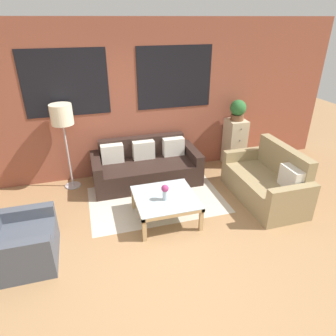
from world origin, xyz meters
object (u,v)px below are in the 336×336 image
(floor_lamp, at_px, (62,118))
(drawer_cabinet, at_px, (234,143))
(couch_dark, at_px, (146,167))
(armchair_corner, at_px, (18,244))
(potted_plant, at_px, (238,110))
(settee_vintage, at_px, (267,183))
(flower_vase, at_px, (165,191))
(coffee_table, at_px, (165,200))

(floor_lamp, height_order, drawer_cabinet, floor_lamp)
(couch_dark, height_order, armchair_corner, armchair_corner)
(armchair_corner, distance_m, potted_plant, 4.38)
(drawer_cabinet, bearing_deg, potted_plant, 90.00)
(drawer_cabinet, height_order, potted_plant, potted_plant)
(floor_lamp, height_order, potted_plant, floor_lamp)
(couch_dark, xyz_separation_m, settee_vintage, (1.81, -1.18, 0.02))
(settee_vintage, bearing_deg, flower_vase, -175.23)
(potted_plant, bearing_deg, settee_vintage, -94.07)
(floor_lamp, relative_size, drawer_cabinet, 1.59)
(couch_dark, bearing_deg, drawer_cabinet, 6.15)
(settee_vintage, bearing_deg, coffee_table, -177.68)
(couch_dark, distance_m, armchair_corner, 2.55)
(floor_lamp, xyz_separation_m, drawer_cabinet, (3.25, 0.03, -0.82))
(floor_lamp, bearing_deg, settee_vintage, -23.28)
(armchair_corner, relative_size, potted_plant, 2.13)
(drawer_cabinet, distance_m, flower_vase, 2.46)
(settee_vintage, relative_size, potted_plant, 3.86)
(floor_lamp, distance_m, drawer_cabinet, 3.36)
(couch_dark, distance_m, floor_lamp, 1.69)
(armchair_corner, height_order, potted_plant, potted_plant)
(couch_dark, xyz_separation_m, floor_lamp, (-1.34, 0.18, 1.01))
(couch_dark, height_order, flower_vase, couch_dark)
(couch_dark, relative_size, flower_vase, 7.89)
(armchair_corner, distance_m, flower_vase, 2.01)
(couch_dark, bearing_deg, armchair_corner, -140.75)
(couch_dark, bearing_deg, potted_plant, 6.15)
(flower_vase, bearing_deg, potted_plant, 38.79)
(couch_dark, relative_size, drawer_cabinet, 2.02)
(armchair_corner, xyz_separation_m, coffee_table, (1.99, 0.36, 0.06))
(couch_dark, xyz_separation_m, armchair_corner, (-1.97, -1.61, -0.01))
(couch_dark, distance_m, flower_vase, 1.36)
(couch_dark, bearing_deg, settee_vintage, -33.10)
(settee_vintage, xyz_separation_m, drawer_cabinet, (0.10, 1.39, 0.17))
(settee_vintage, distance_m, floor_lamp, 3.57)
(settee_vintage, xyz_separation_m, potted_plant, (0.10, 1.39, 0.86))
(armchair_corner, relative_size, coffee_table, 0.94)
(armchair_corner, bearing_deg, settee_vintage, 6.47)
(settee_vintage, relative_size, drawer_cabinet, 1.61)
(settee_vintage, xyz_separation_m, flower_vase, (-1.82, -0.15, 0.23))
(couch_dark, xyz_separation_m, potted_plant, (1.91, 0.21, 0.88))
(coffee_table, distance_m, flower_vase, 0.22)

